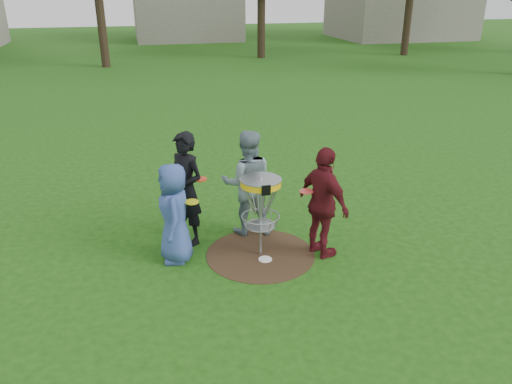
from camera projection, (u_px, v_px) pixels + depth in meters
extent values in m
plane|color=#19470F|center=(260.00, 254.00, 8.25)|extent=(100.00, 100.00, 0.00)
cylinder|color=#47331E|center=(260.00, 254.00, 8.25)|extent=(1.80, 1.80, 0.01)
imported|color=#375099|center=(174.00, 213.00, 7.80)|extent=(0.57, 0.83, 1.64)
imported|color=black|center=(186.00, 189.00, 8.30)|extent=(0.81, 0.85, 1.95)
imported|color=gray|center=(247.00, 183.00, 8.67)|extent=(1.01, 0.84, 1.88)
imported|color=#5C151C|center=(324.00, 203.00, 7.90)|extent=(0.80, 1.17, 1.84)
cylinder|color=white|center=(265.00, 259.00, 8.08)|extent=(0.22, 0.22, 0.02)
cylinder|color=#9EA0A5|center=(261.00, 217.00, 7.98)|extent=(0.05, 0.05, 1.38)
cylinder|color=yellow|center=(261.00, 183.00, 7.76)|extent=(0.64, 0.64, 0.10)
cylinder|color=#9EA0A5|center=(261.00, 179.00, 7.73)|extent=(0.66, 0.66, 0.01)
cube|color=black|center=(266.00, 190.00, 7.47)|extent=(0.14, 0.02, 0.16)
torus|color=#9EA0A5|center=(261.00, 216.00, 7.98)|extent=(0.62, 0.62, 0.02)
torus|color=#9EA0A5|center=(261.00, 225.00, 8.04)|extent=(0.50, 0.50, 0.02)
cylinder|color=#9EA0A5|center=(261.00, 226.00, 8.05)|extent=(0.44, 0.44, 0.01)
cylinder|color=yellow|center=(192.00, 202.00, 7.76)|extent=(0.22, 0.22, 0.02)
cylinder|color=red|center=(200.00, 179.00, 8.13)|extent=(0.22, 0.22, 0.02)
cylinder|color=#FB4276|center=(251.00, 177.00, 8.34)|extent=(0.22, 0.22, 0.02)
cylinder|color=#FF4C43|center=(306.00, 191.00, 7.82)|extent=(0.22, 0.22, 0.02)
cylinder|color=#38281C|center=(101.00, 22.00, 25.93)|extent=(0.46, 0.46, 4.62)
cylinder|color=#38281C|center=(261.00, 25.00, 29.44)|extent=(0.46, 0.46, 3.78)
cylinder|color=#38281C|center=(408.00, 20.00, 30.48)|extent=(0.46, 0.46, 4.20)
cube|color=gray|center=(186.00, 6.00, 39.27)|extent=(8.00, 7.00, 5.00)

